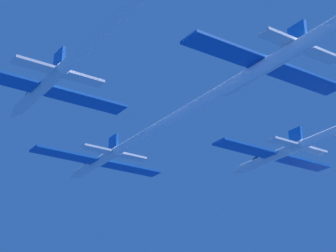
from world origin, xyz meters
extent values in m
cylinder|color=silver|center=(-0.68, -0.56, 0.01)|extent=(1.09, 9.88, 1.09)
cone|color=silver|center=(-0.68, 5.47, 0.01)|extent=(1.07, 2.17, 1.07)
ellipsoid|color=black|center=(-0.68, 1.61, 0.48)|extent=(0.76, 1.98, 0.54)
cube|color=#0F51B2|center=(-4.98, -1.06, 0.01)|extent=(7.51, 2.17, 0.24)
cube|color=#0F51B2|center=(3.62, -1.06, 0.01)|extent=(7.51, 2.17, 0.24)
cube|color=#0F51B2|center=(-0.68, -4.52, 1.35)|extent=(0.28, 1.78, 1.58)
cube|color=silver|center=(-2.91, -4.71, 0.01)|extent=(3.38, 1.30, 0.24)
cube|color=silver|center=(1.56, -4.71, 0.01)|extent=(3.38, 1.30, 0.24)
cylinder|color=white|center=(-0.68, -22.05, 0.01)|extent=(0.98, 33.08, 0.98)
cylinder|color=silver|center=(-13.71, -14.65, 0.09)|extent=(1.09, 9.88, 1.09)
cone|color=silver|center=(-13.71, -8.63, 0.09)|extent=(1.07, 2.17, 1.07)
ellipsoid|color=black|center=(-13.71, -12.48, 0.55)|extent=(0.76, 1.98, 0.54)
cube|color=#0F51B2|center=(-9.41, -15.15, 0.09)|extent=(7.51, 2.17, 0.24)
cube|color=#0F51B2|center=(-13.71, -18.61, 1.43)|extent=(0.28, 1.78, 1.58)
cube|color=silver|center=(-15.95, -18.81, 0.09)|extent=(3.38, 1.30, 0.24)
cube|color=silver|center=(-11.48, -18.81, 0.09)|extent=(3.38, 1.30, 0.24)
cylinder|color=silver|center=(14.68, -13.64, -0.05)|extent=(1.09, 9.88, 1.09)
cone|color=silver|center=(14.68, -7.61, -0.05)|extent=(1.07, 2.17, 1.07)
ellipsoid|color=black|center=(14.68, -11.47, 0.42)|extent=(0.76, 1.98, 0.54)
cube|color=#0F51B2|center=(10.38, -14.14, -0.05)|extent=(7.51, 2.17, 0.24)
cube|color=#0F51B2|center=(18.98, -14.14, -0.05)|extent=(7.51, 2.17, 0.24)
cube|color=#0F51B2|center=(14.68, -17.59, 1.29)|extent=(0.28, 1.78, 1.58)
cube|color=silver|center=(12.44, -17.79, -0.05)|extent=(3.38, 1.30, 0.24)
cube|color=silver|center=(16.91, -17.79, -0.05)|extent=(3.38, 1.30, 0.24)
cylinder|color=silver|center=(0.30, -28.10, 0.54)|extent=(1.09, 9.88, 1.09)
cone|color=silver|center=(0.30, -22.07, 0.54)|extent=(1.07, 2.17, 1.07)
ellipsoid|color=black|center=(0.30, -25.92, 1.00)|extent=(0.76, 1.98, 0.54)
cube|color=#0F51B2|center=(-4.00, -28.59, 0.54)|extent=(7.51, 2.17, 0.24)
cube|color=#0F51B2|center=(4.60, -28.59, 0.54)|extent=(7.51, 2.17, 0.24)
cube|color=#0F51B2|center=(0.30, -32.05, 1.87)|extent=(0.28, 1.78, 1.58)
cube|color=silver|center=(-1.93, -32.25, 0.54)|extent=(3.38, 1.30, 0.24)
cube|color=silver|center=(2.53, -32.25, 0.54)|extent=(3.38, 1.30, 0.24)
camera|label=1|loc=(-30.42, -59.39, -22.75)|focal=63.40mm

